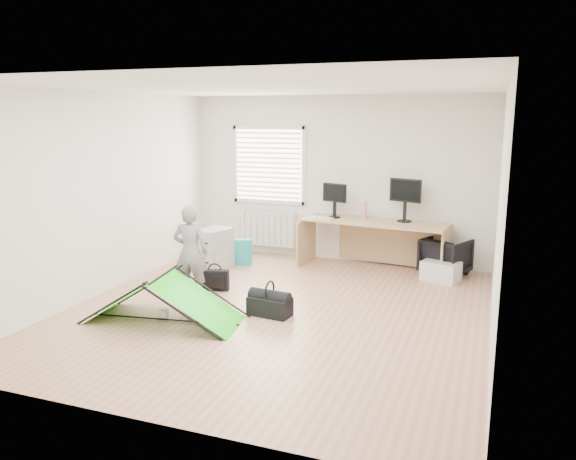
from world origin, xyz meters
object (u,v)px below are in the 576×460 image
(person, at_px, (190,252))
(kite, at_px, (164,298))
(duffel_bag, at_px, (270,306))
(desk, at_px, (373,245))
(storage_crate, at_px, (441,271))
(filing_cabinet, at_px, (214,249))
(office_chair, at_px, (446,256))
(laptop_bag, at_px, (215,280))
(thermos, at_px, (365,210))
(monitor_left, at_px, (335,205))
(monitor_right, at_px, (405,206))

(person, bearing_deg, kite, 84.17)
(duffel_bag, bearing_deg, desk, 80.19)
(person, xyz_separation_m, storage_crate, (3.03, 1.96, -0.48))
(duffel_bag, bearing_deg, filing_cabinet, 140.80)
(office_chair, height_order, kite, office_chair)
(laptop_bag, distance_m, duffel_bag, 1.28)
(thermos, xyz_separation_m, laptop_bag, (-1.64, -2.00, -0.76))
(person, bearing_deg, storage_crate, -161.33)
(filing_cabinet, height_order, kite, filing_cabinet)
(monitor_left, height_order, kite, monitor_left)
(filing_cabinet, distance_m, thermos, 2.47)
(monitor_left, relative_size, person, 0.34)
(desk, distance_m, thermos, 0.58)
(filing_cabinet, relative_size, laptop_bag, 1.65)
(monitor_left, relative_size, monitor_right, 0.83)
(desk, height_order, kite, desk)
(monitor_left, distance_m, thermos, 0.48)
(monitor_right, bearing_deg, person, -118.13)
(kite, bearing_deg, storage_crate, 35.25)
(desk, xyz_separation_m, filing_cabinet, (-2.38, -0.83, -0.07))
(person, xyz_separation_m, laptop_bag, (0.13, 0.41, -0.48))
(desk, relative_size, person, 1.79)
(thermos, bearing_deg, office_chair, -4.80)
(thermos, relative_size, person, 0.22)
(office_chair, distance_m, kite, 4.31)
(storage_crate, xyz_separation_m, laptop_bag, (-2.90, -1.55, 0.00))
(filing_cabinet, distance_m, storage_crate, 3.49)
(monitor_right, relative_size, thermos, 1.85)
(office_chair, relative_size, laptop_bag, 1.64)
(filing_cabinet, bearing_deg, laptop_bag, -47.94)
(kite, xyz_separation_m, duffel_bag, (1.09, 0.60, -0.17))
(laptop_bag, bearing_deg, office_chair, 18.92)
(office_chair, distance_m, storage_crate, 0.37)
(monitor_right, bearing_deg, office_chair, 10.43)
(monitor_left, bearing_deg, person, -100.86)
(office_chair, relative_size, storage_crate, 1.23)
(monitor_left, xyz_separation_m, duffel_bag, (-0.08, -2.60, -0.86))
(office_chair, height_order, storage_crate, office_chair)
(monitor_right, bearing_deg, storage_crate, -16.87)
(desk, height_order, filing_cabinet, desk)
(person, bearing_deg, desk, -145.20)
(office_chair, distance_m, laptop_bag, 3.49)
(storage_crate, relative_size, laptop_bag, 1.33)
(duffel_bag, bearing_deg, person, 174.79)
(monitor_right, relative_size, duffel_bag, 0.99)
(desk, height_order, monitor_left, monitor_left)
(office_chair, xyz_separation_m, laptop_bag, (-2.93, -1.89, -0.14))
(storage_crate, bearing_deg, monitor_right, 145.92)
(monitor_right, height_order, person, monitor_right)
(office_chair, xyz_separation_m, person, (-3.06, -2.30, 0.34))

